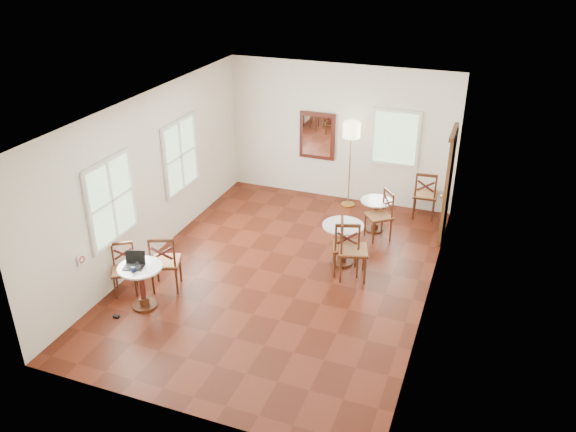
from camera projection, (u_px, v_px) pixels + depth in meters
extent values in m
plane|color=#571D0E|center=(282.00, 274.00, 10.26)|extent=(7.00, 7.00, 0.00)
cube|color=white|center=(340.00, 133.00, 12.53)|extent=(5.00, 0.02, 3.00)
cube|color=white|center=(172.00, 315.00, 6.66)|extent=(5.00, 0.02, 3.00)
cube|color=white|center=(151.00, 176.00, 10.38)|extent=(0.02, 7.00, 3.00)
cube|color=white|center=(435.00, 220.00, 8.81)|extent=(0.02, 7.00, 3.00)
cube|color=white|center=(281.00, 108.00, 8.93)|extent=(5.00, 7.00, 0.02)
cube|color=#503216|center=(448.00, 188.00, 11.04)|extent=(0.06, 0.90, 2.10)
cube|color=#4A2312|center=(454.00, 132.00, 10.56)|extent=(0.08, 1.02, 0.08)
sphere|color=#BF8C3F|center=(442.00, 196.00, 10.81)|extent=(0.07, 0.07, 0.07)
cube|color=#4C1B14|center=(317.00, 136.00, 12.70)|extent=(0.80, 0.05, 1.05)
cube|color=white|center=(317.00, 136.00, 12.67)|extent=(0.64, 0.02, 0.88)
cube|color=white|center=(81.00, 259.00, 8.85)|extent=(0.02, 0.16, 0.16)
torus|color=red|center=(82.00, 259.00, 8.85)|extent=(0.02, 0.12, 0.12)
cube|color=white|center=(112.00, 200.00, 9.34)|extent=(0.06, 1.22, 1.42)
cube|color=white|center=(181.00, 155.00, 11.19)|extent=(0.06, 1.22, 1.42)
cube|color=white|center=(395.00, 138.00, 12.11)|extent=(1.02, 0.06, 1.22)
cylinder|color=#4A2312|center=(145.00, 305.00, 9.38)|extent=(0.40, 0.40, 0.04)
cylinder|color=#4A2312|center=(144.00, 301.00, 9.34)|extent=(0.16, 0.16, 0.12)
cylinder|color=#4C1B14|center=(142.00, 285.00, 9.21)|extent=(0.09, 0.09, 0.60)
cylinder|color=#4A2312|center=(140.00, 270.00, 9.09)|extent=(0.14, 0.14, 0.06)
cylinder|color=white|center=(140.00, 267.00, 9.07)|extent=(0.70, 0.70, 0.03)
cylinder|color=#4A2312|center=(341.00, 262.00, 10.60)|extent=(0.42, 0.42, 0.04)
cylinder|color=#4A2312|center=(342.00, 258.00, 10.56)|extent=(0.17, 0.17, 0.13)
cylinder|color=#4C1B14|center=(342.00, 242.00, 10.42)|extent=(0.09, 0.09, 0.63)
cylinder|color=#4A2312|center=(343.00, 228.00, 10.29)|extent=(0.15, 0.15, 0.06)
cylinder|color=white|center=(343.00, 225.00, 10.27)|extent=(0.74, 0.74, 0.03)
cylinder|color=#4A2312|center=(374.00, 229.00, 11.75)|extent=(0.36, 0.36, 0.04)
cylinder|color=#4A2312|center=(375.00, 226.00, 11.72)|extent=(0.14, 0.14, 0.11)
cylinder|color=#4C1B14|center=(376.00, 214.00, 11.60)|extent=(0.08, 0.08, 0.53)
cylinder|color=#4A2312|center=(376.00, 203.00, 11.49)|extent=(0.12, 0.12, 0.05)
cylinder|color=white|center=(377.00, 201.00, 11.47)|extent=(0.62, 0.62, 0.03)
cylinder|color=#4A2312|center=(180.00, 269.00, 9.95)|extent=(0.04, 0.04, 0.49)
cylinder|color=#4A2312|center=(177.00, 281.00, 9.60)|extent=(0.04, 0.04, 0.49)
cylinder|color=#4A2312|center=(157.00, 269.00, 9.94)|extent=(0.04, 0.04, 0.49)
cylinder|color=#4A2312|center=(153.00, 281.00, 9.59)|extent=(0.04, 0.04, 0.49)
cube|color=#4A2312|center=(165.00, 262.00, 9.66)|extent=(0.62, 0.62, 0.03)
cube|color=#A16A41|center=(165.00, 261.00, 9.65)|extent=(0.59, 0.59, 0.04)
cylinder|color=#4A2312|center=(174.00, 254.00, 9.37)|extent=(0.04, 0.04, 0.55)
cylinder|color=#4A2312|center=(150.00, 254.00, 9.36)|extent=(0.04, 0.04, 0.55)
cube|color=#4A2312|center=(160.00, 240.00, 9.25)|extent=(0.40, 0.19, 0.05)
cube|color=#4C1B14|center=(162.00, 254.00, 9.36)|extent=(0.34, 0.15, 0.24)
cube|color=#4C1B14|center=(162.00, 254.00, 9.36)|extent=(0.34, 0.15, 0.24)
cylinder|color=#4A2312|center=(115.00, 288.00, 9.48)|extent=(0.03, 0.03, 0.41)
cylinder|color=#4A2312|center=(116.00, 278.00, 9.77)|extent=(0.03, 0.03, 0.41)
cylinder|color=#4A2312|center=(136.00, 286.00, 9.55)|extent=(0.03, 0.03, 0.41)
cylinder|color=#4A2312|center=(136.00, 275.00, 9.83)|extent=(0.03, 0.03, 0.41)
cube|color=#4A2312|center=(124.00, 271.00, 9.57)|extent=(0.55, 0.55, 0.03)
cube|color=#A16A41|center=(124.00, 270.00, 9.56)|extent=(0.53, 0.53, 0.04)
cylinder|color=#4A2312|center=(113.00, 255.00, 9.58)|extent=(0.03, 0.03, 0.45)
cylinder|color=#4A2312|center=(133.00, 253.00, 9.64)|extent=(0.03, 0.03, 0.45)
cube|color=#4A2312|center=(121.00, 243.00, 9.52)|extent=(0.31, 0.21, 0.05)
cube|color=#4C1B14|center=(123.00, 254.00, 9.61)|extent=(0.26, 0.18, 0.20)
cube|color=#4C1B14|center=(123.00, 254.00, 9.61)|extent=(0.26, 0.18, 0.20)
cylinder|color=#4A2312|center=(356.00, 254.00, 10.40)|extent=(0.04, 0.04, 0.49)
cylinder|color=#4A2312|center=(357.00, 265.00, 10.05)|extent=(0.04, 0.04, 0.49)
cylinder|color=#4A2312|center=(334.00, 254.00, 10.41)|extent=(0.04, 0.04, 0.49)
cylinder|color=#4A2312|center=(335.00, 265.00, 10.06)|extent=(0.04, 0.04, 0.49)
cube|color=#4A2312|center=(346.00, 247.00, 10.12)|extent=(0.61, 0.61, 0.03)
cube|color=#A16A41|center=(346.00, 246.00, 10.11)|extent=(0.58, 0.58, 0.04)
cylinder|color=#4A2312|center=(359.00, 239.00, 9.82)|extent=(0.04, 0.04, 0.54)
cylinder|color=#4A2312|center=(336.00, 239.00, 9.83)|extent=(0.04, 0.04, 0.54)
cube|color=#4A2312|center=(348.00, 226.00, 9.71)|extent=(0.40, 0.17, 0.05)
cube|color=#4C1B14|center=(347.00, 238.00, 9.82)|extent=(0.34, 0.14, 0.24)
cube|color=#4C1B14|center=(347.00, 238.00, 9.82)|extent=(0.34, 0.14, 0.24)
cylinder|color=#4A2312|center=(365.00, 270.00, 9.88)|extent=(0.04, 0.04, 0.52)
cylinder|color=#4A2312|center=(340.00, 269.00, 9.90)|extent=(0.04, 0.04, 0.52)
cylinder|color=#4A2312|center=(364.00, 258.00, 10.25)|extent=(0.04, 0.04, 0.52)
cylinder|color=#4A2312|center=(340.00, 257.00, 10.27)|extent=(0.04, 0.04, 0.52)
cube|color=#4A2312|center=(353.00, 250.00, 9.96)|extent=(0.63, 0.63, 0.03)
cube|color=#A16A41|center=(353.00, 250.00, 9.95)|extent=(0.60, 0.60, 0.05)
cylinder|color=#4A2312|center=(342.00, 241.00, 9.66)|extent=(0.04, 0.04, 0.57)
cylinder|color=#4A2312|center=(342.00, 230.00, 10.03)|extent=(0.04, 0.04, 0.57)
cube|color=#4A2312|center=(342.00, 222.00, 9.73)|extent=(0.16, 0.43, 0.06)
cube|color=#4C1B14|center=(342.00, 235.00, 9.84)|extent=(0.13, 0.36, 0.25)
cube|color=#4C1B14|center=(342.00, 235.00, 9.84)|extent=(0.13, 0.36, 0.25)
cylinder|color=#4A2312|center=(434.00, 203.00, 12.32)|extent=(0.04, 0.04, 0.49)
cylinder|color=#4A2312|center=(433.00, 211.00, 11.98)|extent=(0.04, 0.04, 0.49)
cylinder|color=#4A2312|center=(415.00, 201.00, 12.42)|extent=(0.04, 0.04, 0.49)
cylinder|color=#4A2312|center=(413.00, 209.00, 12.08)|extent=(0.04, 0.04, 0.49)
cube|color=#4A2312|center=(425.00, 195.00, 12.09)|extent=(0.51, 0.51, 0.03)
cube|color=#A16A41|center=(425.00, 194.00, 12.08)|extent=(0.49, 0.49, 0.04)
cylinder|color=#4A2312|center=(436.00, 188.00, 11.75)|extent=(0.04, 0.04, 0.54)
cylinder|color=#4A2312|center=(416.00, 186.00, 11.85)|extent=(0.04, 0.04, 0.54)
cube|color=#4A2312|center=(427.00, 175.00, 11.69)|extent=(0.42, 0.06, 0.05)
cube|color=#4C1B14|center=(426.00, 186.00, 11.79)|extent=(0.35, 0.05, 0.24)
cube|color=#4C1B14|center=(426.00, 186.00, 11.79)|extent=(0.35, 0.05, 0.24)
cylinder|color=#4A2312|center=(365.00, 224.00, 11.46)|extent=(0.04, 0.04, 0.46)
cylinder|color=#4A2312|center=(382.00, 222.00, 11.57)|extent=(0.04, 0.04, 0.46)
cylinder|color=#4A2312|center=(373.00, 233.00, 11.15)|extent=(0.04, 0.04, 0.46)
cylinder|color=#4A2312|center=(391.00, 230.00, 11.25)|extent=(0.04, 0.04, 0.46)
cube|color=#4A2312|center=(379.00, 216.00, 11.25)|extent=(0.63, 0.63, 0.03)
cube|color=#A16A41|center=(379.00, 216.00, 11.25)|extent=(0.61, 0.61, 0.04)
cylinder|color=#4A2312|center=(384.00, 200.00, 11.35)|extent=(0.04, 0.04, 0.51)
cylinder|color=#4A2312|center=(393.00, 207.00, 11.04)|extent=(0.04, 0.04, 0.51)
cube|color=#4A2312|center=(389.00, 192.00, 11.09)|extent=(0.27, 0.33, 0.05)
cube|color=#4C1B14|center=(388.00, 203.00, 11.19)|extent=(0.23, 0.28, 0.23)
cube|color=#4C1B14|center=(388.00, 203.00, 11.19)|extent=(0.23, 0.28, 0.23)
cylinder|color=#BF8C3F|center=(348.00, 204.00, 12.79)|extent=(0.30, 0.30, 0.03)
cylinder|color=#BF8C3F|center=(350.00, 169.00, 12.41)|extent=(0.03, 0.03, 1.73)
cylinder|color=beige|center=(352.00, 130.00, 12.03)|extent=(0.37, 0.37, 0.32)
cube|color=black|center=(134.00, 267.00, 9.04)|extent=(0.36, 0.30, 0.02)
cube|color=black|center=(134.00, 266.00, 9.04)|extent=(0.28, 0.19, 0.00)
cube|color=black|center=(135.00, 257.00, 9.09)|extent=(0.32, 0.15, 0.21)
cube|color=silver|center=(135.00, 257.00, 9.09)|extent=(0.28, 0.12, 0.17)
ellipsoid|color=black|center=(141.00, 265.00, 9.06)|extent=(0.10, 0.06, 0.04)
cylinder|color=black|center=(133.00, 269.00, 8.91)|extent=(0.07, 0.07, 0.08)
torus|color=black|center=(135.00, 270.00, 8.89)|extent=(0.06, 0.01, 0.06)
cylinder|color=white|center=(137.00, 265.00, 9.00)|extent=(0.06, 0.06, 0.10)
cube|color=black|center=(116.00, 317.00, 9.10)|extent=(0.09, 0.06, 0.04)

